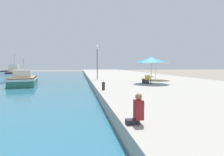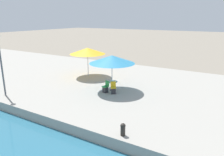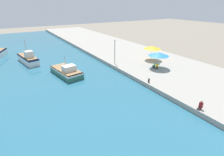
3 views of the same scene
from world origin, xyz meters
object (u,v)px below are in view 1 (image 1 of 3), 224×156
(fishing_boat_far, at_px, (15,74))
(person_at_quay, at_px, (137,110))
(fishing_boat_mid, at_px, (24,80))
(cafe_umbrella_pink, at_px, (151,60))
(cafe_umbrella_white, at_px, (156,61))
(cafe_chair_right, at_px, (147,81))
(mooring_bollard, at_px, (103,85))
(cafe_table, at_px, (151,78))
(lamppost, at_px, (97,57))
(cafe_chair_left, at_px, (144,80))

(fishing_boat_far, relative_size, person_at_quay, 7.42)
(fishing_boat_mid, height_order, cafe_umbrella_pink, fishing_boat_mid)
(cafe_umbrella_white, distance_m, cafe_chair_right, 6.12)
(cafe_umbrella_white, relative_size, mooring_bollard, 5.25)
(cafe_table, distance_m, lamppost, 8.51)
(fishing_boat_far, height_order, cafe_umbrella_pink, fishing_boat_far)
(cafe_umbrella_pink, height_order, cafe_chair_left, cafe_umbrella_pink)
(cafe_umbrella_white, bearing_deg, person_at_quay, -116.48)
(cafe_table, relative_size, mooring_bollard, 1.22)
(cafe_table, height_order, person_at_quay, person_at_quay)
(person_at_quay, distance_m, lamppost, 18.66)
(cafe_umbrella_pink, distance_m, cafe_chair_right, 2.33)
(person_at_quay, bearing_deg, fishing_boat_far, 114.75)
(mooring_bollard, bearing_deg, cafe_table, 35.01)
(cafe_umbrella_pink, distance_m, cafe_umbrella_white, 4.93)
(fishing_boat_mid, relative_size, cafe_chair_right, 8.04)
(person_at_quay, bearing_deg, cafe_chair_left, 68.15)
(cafe_umbrella_pink, relative_size, person_at_quay, 3.48)
(cafe_umbrella_white, distance_m, cafe_table, 5.42)
(cafe_umbrella_white, bearing_deg, cafe_chair_left, -128.30)
(cafe_table, bearing_deg, person_at_quay, -114.93)
(cafe_table, xyz_separation_m, person_at_quay, (-5.65, -12.16, -0.08))
(cafe_umbrella_pink, bearing_deg, fishing_boat_far, 138.38)
(cafe_chair_right, relative_size, person_at_quay, 0.89)
(cafe_table, bearing_deg, cafe_chair_left, 162.39)
(cafe_table, bearing_deg, fishing_boat_far, 138.12)
(fishing_boat_far, relative_size, lamppost, 1.67)
(cafe_chair_right, height_order, mooring_bollard, cafe_chair_right)
(fishing_boat_far, xyz_separation_m, lamppost, (14.08, -10.89, 2.80))
(fishing_boat_far, xyz_separation_m, cafe_chair_right, (18.60, -17.62, 0.03))
(fishing_boat_far, bearing_deg, cafe_umbrella_white, -40.94)
(fishing_boat_far, distance_m, person_at_quay, 32.32)
(lamppost, bearing_deg, cafe_umbrella_white, -14.38)
(person_at_quay, height_order, mooring_bollard, person_at_quay)
(cafe_umbrella_pink, bearing_deg, fishing_boat_mid, 155.96)
(fishing_boat_mid, xyz_separation_m, cafe_chair_left, (13.89, -6.41, 0.26))
(fishing_boat_far, relative_size, cafe_table, 9.51)
(fishing_boat_mid, bearing_deg, lamppost, -10.92)
(fishing_boat_mid, relative_size, cafe_table, 9.15)
(mooring_bollard, distance_m, lamppost, 10.65)
(cafe_chair_right, distance_m, mooring_bollard, 6.19)
(cafe_umbrella_white, distance_m, lamppost, 7.94)
(cafe_table, xyz_separation_m, cafe_chair_right, (-0.58, -0.43, -0.21))
(person_at_quay, bearing_deg, cafe_chair_right, 66.65)
(cafe_chair_right, relative_size, mooring_bollard, 1.39)
(cafe_umbrella_pink, bearing_deg, lamppost, 129.80)
(cafe_umbrella_pink, xyz_separation_m, person_at_quay, (-5.72, -12.25, -2.05))
(cafe_umbrella_pink, bearing_deg, person_at_quay, -115.05)
(cafe_table, bearing_deg, lamppost, 128.98)
(fishing_boat_mid, relative_size, person_at_quay, 7.14)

